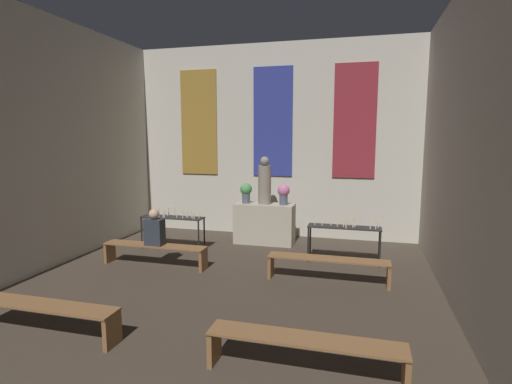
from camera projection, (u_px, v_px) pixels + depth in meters
The scene contains 13 objects.
wall_back at pixel (273, 140), 10.31m from camera, with size 7.50×0.16×4.92m.
wall_right at pixel (499, 148), 4.38m from camera, with size 0.12×10.56×4.92m.
altar at pixel (264, 224), 9.68m from camera, with size 1.43×0.57×0.97m.
statue at pixel (265, 182), 9.54m from camera, with size 0.31×0.31×1.14m.
flower_vase_left at pixel (246, 192), 9.70m from camera, with size 0.29×0.29×0.49m.
flower_vase_right at pixel (284, 193), 9.46m from camera, with size 0.29×0.29×0.49m.
candle_rack_left at pixel (173, 221), 9.18m from camera, with size 1.48×0.39×0.95m.
candle_rack_right at pixel (344, 231), 8.19m from camera, with size 1.48×0.39×0.95m.
pew_second_left at pixel (42, 312), 5.19m from camera, with size 2.14×0.36×0.44m.
pew_second_right at pixel (305, 348), 4.31m from camera, with size 2.14×0.36×0.44m.
pew_back_left at pixel (155, 250), 7.99m from camera, with size 2.14×0.36×0.44m.
pew_back_right at pixel (328, 264), 7.12m from camera, with size 2.14×0.36×0.44m.
person_seated at pixel (155, 229), 7.93m from camera, with size 0.36×0.24×0.73m.
Camera 1 is at (2.25, 0.22, 2.59)m, focal length 28.00 mm.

